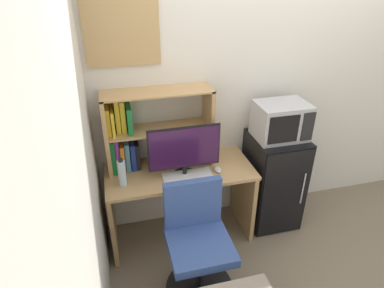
# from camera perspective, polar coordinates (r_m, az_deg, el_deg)

# --- Properties ---
(wall_back) EXTENTS (6.40, 0.04, 2.60)m
(wall_back) POSITION_cam_1_polar(r_m,az_deg,el_deg) (3.32, 19.85, 10.10)
(wall_back) COLOR silver
(wall_back) RESTS_ON ground_plane
(wall_left) EXTENTS (0.04, 4.40, 2.60)m
(wall_left) POSITION_cam_1_polar(r_m,az_deg,el_deg) (1.39, -19.57, -17.17)
(wall_left) COLOR silver
(wall_left) RESTS_ON ground_plane
(desk) EXTENTS (1.24, 0.56, 0.73)m
(desk) POSITION_cam_1_polar(r_m,az_deg,el_deg) (2.94, -2.05, -8.05)
(desk) COLOR tan
(desk) RESTS_ON ground_plane
(hutch_bookshelf) EXTENTS (0.88, 0.27, 0.66)m
(hutch_bookshelf) POSITION_cam_1_polar(r_m,az_deg,el_deg) (2.75, -8.87, 2.21)
(hutch_bookshelf) COLOR tan
(hutch_bookshelf) RESTS_ON desk
(monitor) EXTENTS (0.58, 0.19, 0.44)m
(monitor) POSITION_cam_1_polar(r_m,az_deg,el_deg) (2.62, -1.31, -1.03)
(monitor) COLOR black
(monitor) RESTS_ON desk
(keyboard) EXTENTS (0.40, 0.16, 0.02)m
(keyboard) POSITION_cam_1_polar(r_m,az_deg,el_deg) (2.72, -0.76, -5.50)
(keyboard) COLOR silver
(keyboard) RESTS_ON desk
(computer_mouse) EXTENTS (0.05, 0.10, 0.03)m
(computer_mouse) POSITION_cam_1_polar(r_m,az_deg,el_deg) (2.80, 4.41, -4.36)
(computer_mouse) COLOR silver
(computer_mouse) RESTS_ON desk
(water_bottle) EXTENTS (0.06, 0.06, 0.24)m
(water_bottle) POSITION_cam_1_polar(r_m,az_deg,el_deg) (2.63, -11.90, -4.89)
(water_bottle) COLOR silver
(water_bottle) RESTS_ON desk
(mini_fridge) EXTENTS (0.46, 0.50, 0.91)m
(mini_fridge) POSITION_cam_1_polar(r_m,az_deg,el_deg) (3.25, 13.70, -6.00)
(mini_fridge) COLOR black
(mini_fridge) RESTS_ON ground_plane
(microwave) EXTENTS (0.44, 0.34, 0.32)m
(microwave) POSITION_cam_1_polar(r_m,az_deg,el_deg) (2.96, 15.03, 3.88)
(microwave) COLOR #ADADB2
(microwave) RESTS_ON mini_fridge
(desk_chair) EXTENTS (0.52, 0.52, 0.89)m
(desk_chair) POSITION_cam_1_polar(r_m,az_deg,el_deg) (2.60, 0.98, -17.35)
(desk_chair) COLOR black
(desk_chair) RESTS_ON ground_plane
(wall_corkboard) EXTENTS (0.55, 0.02, 0.50)m
(wall_corkboard) POSITION_cam_1_polar(r_m,az_deg,el_deg) (2.61, -11.95, 18.32)
(wall_corkboard) COLOR tan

